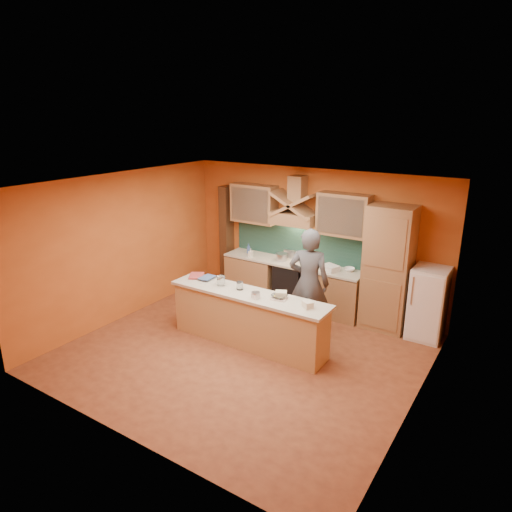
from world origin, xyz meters
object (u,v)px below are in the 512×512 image
Objects in this scene: stove at (291,284)px; person at (309,283)px; fridge at (428,303)px; mixing_bowl at (279,296)px; kitchen_scale at (256,296)px.

person is at bearing -49.21° from stove.
fridge is 2.11m from person.
fridge reaches higher than stove.
stove is 2.03m from mixing_bowl.
stove is 1.47m from person.
fridge is (2.70, 0.00, 0.20)m from stove.
kitchen_scale is 0.44× the size of mixing_bowl.
fridge is 11.80× the size of kitchen_scale.
mixing_bowl is (0.75, -1.81, 0.53)m from stove.
stove is 0.69× the size of fridge.
person reaches higher than kitchen_scale.
mixing_bowl is at bearing 65.42° from person.
kitchen_scale is (-0.45, -1.01, 0.01)m from person.
person reaches higher than mixing_bowl.
kitchen_scale is at bearing -137.91° from fridge.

